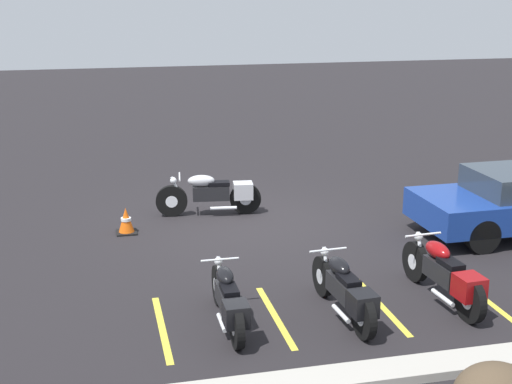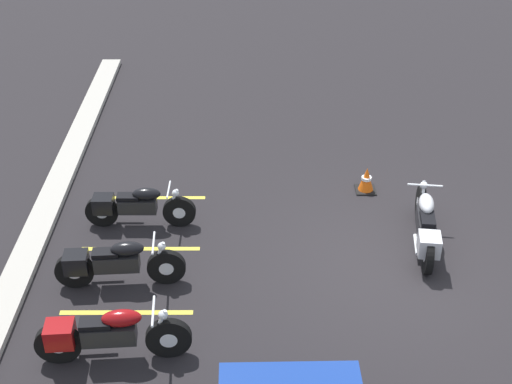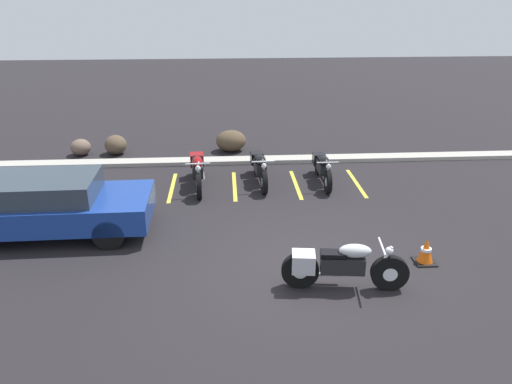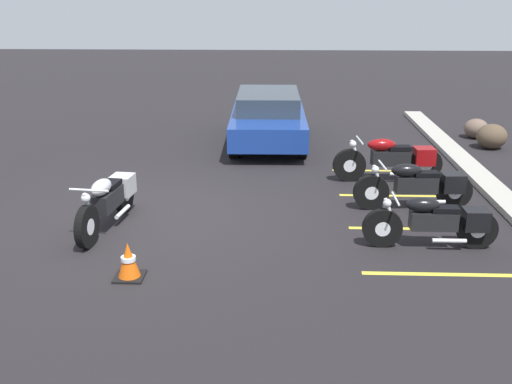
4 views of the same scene
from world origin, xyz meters
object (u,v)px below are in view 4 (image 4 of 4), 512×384
at_px(motorcycle_silver_featured, 109,199).
at_px(parked_bike_1, 419,185).
at_px(parked_bike_2, 437,221).
at_px(landscape_rock_2, 476,129).
at_px(car_blue, 268,117).
at_px(parked_bike_0, 394,158).
at_px(landscape_rock_1, 492,136).
at_px(traffic_cone, 129,262).

distance_m(motorcycle_silver_featured, parked_bike_1, 5.38).
xyz_separation_m(motorcycle_silver_featured, parked_bike_2, (0.70, 5.18, -0.04)).
bearing_deg(motorcycle_silver_featured, landscape_rock_2, 135.84).
distance_m(car_blue, landscape_rock_2, 5.54).
height_order(parked_bike_0, landscape_rock_1, parked_bike_0).
bearing_deg(traffic_cone, car_blue, 167.17).
relative_size(motorcycle_silver_featured, traffic_cone, 4.30).
distance_m(parked_bike_0, parked_bike_1, 1.67).
height_order(car_blue, landscape_rock_2, car_blue).
bearing_deg(landscape_rock_2, parked_bike_2, -21.27).
bearing_deg(motorcycle_silver_featured, car_blue, 163.20).
bearing_deg(parked_bike_2, traffic_cone, 15.23).
bearing_deg(parked_bike_0, motorcycle_silver_featured, 23.43).
bearing_deg(parked_bike_1, car_blue, -63.32).
bearing_deg(landscape_rock_2, landscape_rock_1, 2.00).
bearing_deg(landscape_rock_1, parked_bike_2, -24.94).
height_order(landscape_rock_1, landscape_rock_2, landscape_rock_1).
bearing_deg(parked_bike_2, car_blue, -67.28).
bearing_deg(landscape_rock_2, parked_bike_1, -26.17).
relative_size(motorcycle_silver_featured, landscape_rock_1, 2.99).
distance_m(parked_bike_1, landscape_rock_1, 5.18).
relative_size(parked_bike_0, traffic_cone, 4.34).
height_order(parked_bike_0, landscape_rock_2, parked_bike_0).
xyz_separation_m(motorcycle_silver_featured, landscape_rock_2, (-6.49, 7.98, -0.21)).
distance_m(car_blue, landscape_rock_1, 5.53).
relative_size(car_blue, traffic_cone, 8.38).
bearing_deg(traffic_cone, landscape_rock_1, 135.13).
distance_m(motorcycle_silver_featured, traffic_cone, 2.04).
height_order(motorcycle_silver_featured, parked_bike_0, parked_bike_0).
bearing_deg(landscape_rock_1, parked_bike_1, -31.87).
height_order(motorcycle_silver_featured, parked_bike_2, motorcycle_silver_featured).
bearing_deg(car_blue, landscape_rock_1, 85.31).
distance_m(parked_bike_2, landscape_rock_1, 6.72).
distance_m(parked_bike_2, car_blue, 6.99).
bearing_deg(traffic_cone, motorcycle_silver_featured, -157.93).
height_order(parked_bike_2, traffic_cone, parked_bike_2).
xyz_separation_m(parked_bike_0, traffic_cone, (4.56, -4.36, -0.23)).
relative_size(parked_bike_2, traffic_cone, 3.92).
xyz_separation_m(motorcycle_silver_featured, parked_bike_1, (-1.01, 5.28, -0.02)).
xyz_separation_m(parked_bike_2, car_blue, (-6.45, -2.68, 0.26)).
distance_m(car_blue, traffic_cone, 7.84).
distance_m(motorcycle_silver_featured, car_blue, 6.28).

